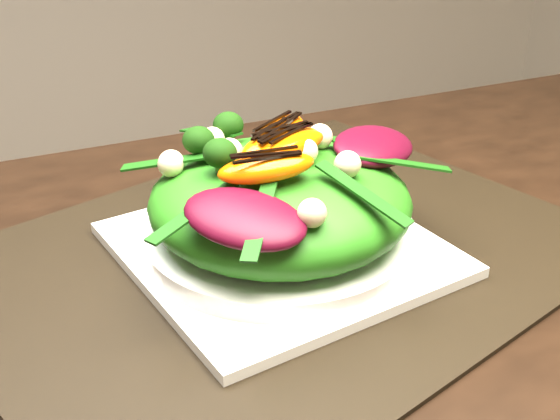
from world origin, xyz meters
name	(u,v)px	position (x,y,z in m)	size (l,w,h in m)	color
placemat	(280,256)	(0.11, 0.16, 0.75)	(0.48, 0.37, 0.00)	black
plate_base	(280,249)	(0.11, 0.16, 0.76)	(0.23, 0.23, 0.01)	white
salad_bowl	(280,236)	(0.11, 0.16, 0.77)	(0.21, 0.21, 0.02)	white
lettuce_mound	(280,201)	(0.11, 0.16, 0.80)	(0.20, 0.20, 0.07)	#2C7515
radicchio_leaf	(374,146)	(0.20, 0.17, 0.83)	(0.09, 0.06, 0.02)	#3F0615
orange_segment	(253,143)	(0.10, 0.18, 0.84)	(0.07, 0.03, 0.02)	#E25203
broccoli_floret	(203,136)	(0.07, 0.20, 0.85)	(0.03, 0.03, 0.03)	black
macadamia_nut	(354,160)	(0.16, 0.13, 0.84)	(0.02, 0.02, 0.02)	#C2AE89
balsamic_drizzle	(253,131)	(0.10, 0.18, 0.85)	(0.05, 0.00, 0.00)	black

